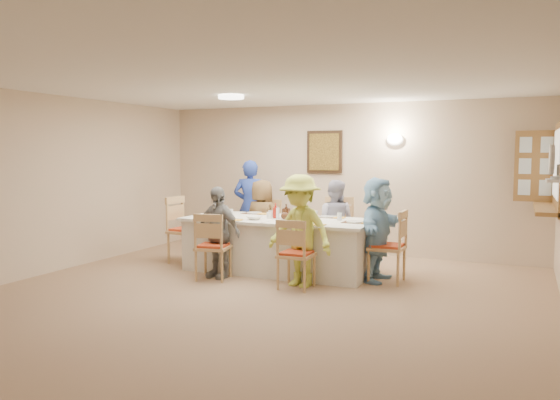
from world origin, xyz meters
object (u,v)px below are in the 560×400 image
at_px(chair_back_right, 337,231).
at_px(diner_back_right, 334,223).
at_px(desk_fan, 555,166).
at_px(chair_back_left, 265,229).
at_px(caregiver, 250,206).
at_px(condiment_ketchup, 275,211).
at_px(diner_back_left, 262,220).
at_px(diner_front_left, 218,232).
at_px(serving_hatch, 559,168).
at_px(diner_front_right, 300,231).
at_px(dining_table, 279,245).
at_px(chair_left_end, 187,230).
at_px(diner_right_end, 377,229).
at_px(chair_front_left, 213,246).
at_px(chair_right_end, 387,246).

bearing_deg(chair_back_right, diner_back_right, -98.33).
height_order(desk_fan, chair_back_left, desk_fan).
distance_m(caregiver, condiment_ketchup, 1.53).
distance_m(diner_back_left, diner_back_right, 1.20).
bearing_deg(chair_back_left, diner_back_right, -11.23).
xyz_separation_m(diner_front_left, condiment_ketchup, (0.55, 0.68, 0.25)).
bearing_deg(diner_front_left, desk_fan, 10.55).
relative_size(serving_hatch, diner_front_right, 1.06).
height_order(dining_table, chair_left_end, chair_left_end).
relative_size(desk_fan, chair_back_right, 0.29).
xyz_separation_m(chair_back_right, condiment_ketchup, (-0.65, -0.80, 0.36)).
relative_size(diner_right_end, caregiver, 0.88).
relative_size(serving_hatch, caregiver, 0.96).
bearing_deg(diner_back_right, serving_hatch, 178.28).
relative_size(diner_back_right, diner_right_end, 0.94).
relative_size(desk_fan, caregiver, 0.19).
bearing_deg(diner_back_left, chair_front_left, 98.09).
bearing_deg(diner_back_left, chair_right_end, 170.54).
bearing_deg(diner_front_left, chair_back_right, 60.81).
height_order(chair_front_left, chair_left_end, chair_left_end).
bearing_deg(diner_back_right, diner_back_left, -2.48).
xyz_separation_m(chair_back_left, diner_back_left, (0.00, -0.12, 0.16)).
xyz_separation_m(dining_table, diner_back_right, (0.60, 0.68, 0.26)).
bearing_deg(diner_back_left, diner_right_end, 169.48).
relative_size(diner_right_end, condiment_ketchup, 6.41).
distance_m(diner_back_right, diner_front_left, 1.81).
xyz_separation_m(chair_back_left, chair_back_right, (1.20, 0.00, 0.04)).
xyz_separation_m(diner_back_right, caregiver, (-1.65, 0.47, 0.14)).
relative_size(desk_fan, diner_back_right, 0.23).
distance_m(serving_hatch, caregiver, 4.68).
height_order(desk_fan, caregiver, desk_fan).
distance_m(chair_back_left, diner_right_end, 2.18).
bearing_deg(diner_right_end, chair_back_left, 72.75).
distance_m(desk_fan, condiment_ketchup, 3.62).
bearing_deg(chair_front_left, chair_right_end, -171.53).
bearing_deg(chair_back_right, desk_fan, -35.03).
bearing_deg(chair_right_end, diner_front_left, -72.05).
bearing_deg(chair_back_left, desk_fan, -25.00).
xyz_separation_m(chair_right_end, diner_back_right, (-0.95, 0.68, 0.17)).
height_order(chair_right_end, diner_front_left, diner_front_left).
bearing_deg(chair_back_left, caregiver, 136.61).
bearing_deg(chair_right_end, chair_left_end, -89.61).
xyz_separation_m(desk_fan, condiment_ketchup, (-3.50, 0.63, -0.68)).
distance_m(chair_back_right, diner_back_right, 0.18).
bearing_deg(chair_left_end, dining_table, -88.10).
distance_m(serving_hatch, diner_back_left, 4.24).
height_order(diner_back_right, condiment_ketchup, diner_back_right).
bearing_deg(diner_right_end, diner_back_right, 54.68).
height_order(diner_back_right, diner_right_end, diner_right_end).
xyz_separation_m(diner_right_end, condiment_ketchup, (-1.47, -0.00, 0.18)).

